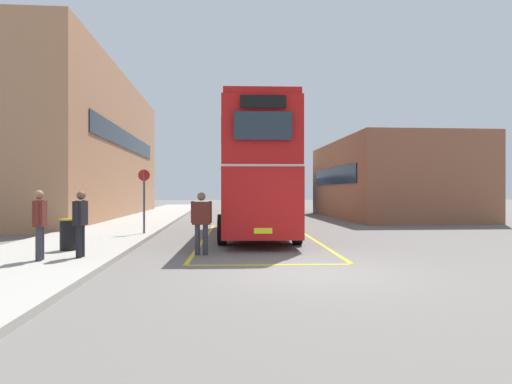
{
  "coord_description": "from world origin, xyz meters",
  "views": [
    {
      "loc": [
        -1.92,
        -9.4,
        1.74
      ],
      "look_at": [
        -0.28,
        11.53,
        1.72
      ],
      "focal_mm": 31.19,
      "sensor_mm": 36.0,
      "label": 1
    }
  ],
  "objects_px": {
    "single_deck_bus": "(281,193)",
    "pedestrian_boarding": "(201,219)",
    "pedestrian_waiting_far": "(40,220)",
    "litter_bin": "(69,234)",
    "pedestrian_waiting_near": "(80,219)",
    "bus_stop_sign": "(144,195)",
    "double_decker_bus": "(256,172)"
  },
  "relations": [
    {
      "from": "single_deck_bus",
      "to": "litter_bin",
      "type": "height_order",
      "value": "single_deck_bus"
    },
    {
      "from": "single_deck_bus",
      "to": "pedestrian_waiting_near",
      "type": "height_order",
      "value": "single_deck_bus"
    },
    {
      "from": "pedestrian_waiting_far",
      "to": "litter_bin",
      "type": "height_order",
      "value": "pedestrian_waiting_far"
    },
    {
      "from": "pedestrian_waiting_far",
      "to": "litter_bin",
      "type": "distance_m",
      "value": 1.87
    },
    {
      "from": "double_decker_bus",
      "to": "pedestrian_boarding",
      "type": "height_order",
      "value": "double_decker_bus"
    },
    {
      "from": "single_deck_bus",
      "to": "bus_stop_sign",
      "type": "bearing_deg",
      "value": -111.28
    },
    {
      "from": "double_decker_bus",
      "to": "pedestrian_waiting_near",
      "type": "xyz_separation_m",
      "value": [
        -4.78,
        -6.52,
        -1.45
      ]
    },
    {
      "from": "double_decker_bus",
      "to": "bus_stop_sign",
      "type": "relative_size",
      "value": 4.25
    },
    {
      "from": "double_decker_bus",
      "to": "single_deck_bus",
      "type": "relative_size",
      "value": 1.21
    },
    {
      "from": "pedestrian_boarding",
      "to": "bus_stop_sign",
      "type": "height_order",
      "value": "bus_stop_sign"
    },
    {
      "from": "pedestrian_waiting_near",
      "to": "bus_stop_sign",
      "type": "relative_size",
      "value": 0.66
    },
    {
      "from": "pedestrian_waiting_far",
      "to": "bus_stop_sign",
      "type": "distance_m",
      "value": 6.73
    },
    {
      "from": "double_decker_bus",
      "to": "pedestrian_waiting_near",
      "type": "distance_m",
      "value": 8.21
    },
    {
      "from": "single_deck_bus",
      "to": "bus_stop_sign",
      "type": "relative_size",
      "value": 3.53
    },
    {
      "from": "double_decker_bus",
      "to": "pedestrian_waiting_near",
      "type": "height_order",
      "value": "double_decker_bus"
    },
    {
      "from": "pedestrian_boarding",
      "to": "pedestrian_waiting_far",
      "type": "bearing_deg",
      "value": -156.79
    },
    {
      "from": "pedestrian_waiting_far",
      "to": "bus_stop_sign",
      "type": "relative_size",
      "value": 0.67
    },
    {
      "from": "pedestrian_boarding",
      "to": "bus_stop_sign",
      "type": "distance_m",
      "value": 5.6
    },
    {
      "from": "pedestrian_boarding",
      "to": "litter_bin",
      "type": "xyz_separation_m",
      "value": [
        -3.61,
        0.23,
        -0.42
      ]
    },
    {
      "from": "pedestrian_boarding",
      "to": "single_deck_bus",
      "type": "bearing_deg",
      "value": 77.51
    },
    {
      "from": "litter_bin",
      "to": "single_deck_bus",
      "type": "bearing_deg",
      "value": 70.01
    },
    {
      "from": "double_decker_bus",
      "to": "litter_bin",
      "type": "xyz_separation_m",
      "value": [
        -5.52,
        -5.15,
        -1.94
      ]
    },
    {
      "from": "pedestrian_waiting_near",
      "to": "bus_stop_sign",
      "type": "distance_m",
      "value": 6.21
    },
    {
      "from": "pedestrian_waiting_near",
      "to": "double_decker_bus",
      "type": "bearing_deg",
      "value": 53.74
    },
    {
      "from": "double_decker_bus",
      "to": "litter_bin",
      "type": "distance_m",
      "value": 7.79
    },
    {
      "from": "double_decker_bus",
      "to": "single_deck_bus",
      "type": "height_order",
      "value": "double_decker_bus"
    },
    {
      "from": "single_deck_bus",
      "to": "pedestrian_waiting_far",
      "type": "relative_size",
      "value": 5.28
    },
    {
      "from": "pedestrian_waiting_far",
      "to": "double_decker_bus",
      "type": "bearing_deg",
      "value": 51.26
    },
    {
      "from": "pedestrian_waiting_near",
      "to": "pedestrian_waiting_far",
      "type": "xyz_separation_m",
      "value": [
        -0.79,
        -0.42,
        0.02
      ]
    },
    {
      "from": "double_decker_bus",
      "to": "pedestrian_waiting_far",
      "type": "bearing_deg",
      "value": -128.74
    },
    {
      "from": "litter_bin",
      "to": "pedestrian_waiting_near",
      "type": "bearing_deg",
      "value": -61.84
    },
    {
      "from": "single_deck_bus",
      "to": "pedestrian_boarding",
      "type": "relative_size",
      "value": 5.02
    }
  ]
}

